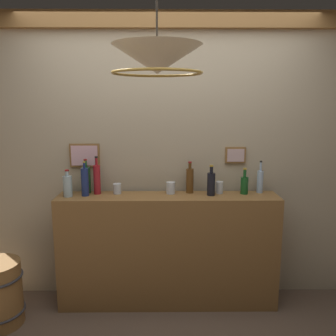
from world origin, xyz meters
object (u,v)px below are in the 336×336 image
object	(u,v)px
liquor_bottle_mezcal	(85,182)
glass_tumbler_shot	(171,188)
liquor_bottle_brandy	(211,183)
liquor_bottle_sherry	(260,181)
glass_tumbler_rocks	(117,189)
liquor_bottle_gin	(68,186)
liquor_bottle_vodka	(86,179)
pendant_lamp	(157,60)
liquor_bottle_vermouth	(244,185)
liquor_bottle_tequila	(97,179)
glass_tumbler_highball	(219,187)
liquor_bottle_port	(190,180)

from	to	relation	value
liquor_bottle_mezcal	glass_tumbler_shot	xyz separation A→B (m)	(0.73, 0.07, -0.07)
liquor_bottle_brandy	liquor_bottle_sherry	world-z (taller)	liquor_bottle_sherry
glass_tumbler_rocks	liquor_bottle_gin	bearing A→B (deg)	-167.14
liquor_bottle_gin	liquor_bottle_vodka	world-z (taller)	liquor_bottle_vodka
pendant_lamp	liquor_bottle_vermouth	bearing A→B (deg)	49.55
liquor_bottle_tequila	pendant_lamp	distance (m)	1.36
liquor_bottle_sherry	glass_tumbler_rocks	bearing A→B (deg)	-178.88
liquor_bottle_brandy	liquor_bottle_mezcal	xyz separation A→B (m)	(-1.07, -0.01, 0.02)
liquor_bottle_tequila	liquor_bottle_mezcal	xyz separation A→B (m)	(-0.09, -0.06, -0.01)
liquor_bottle_brandy	glass_tumbler_highball	xyz separation A→B (m)	(0.08, 0.06, -0.05)
liquor_bottle_tequila	pendant_lamp	size ratio (longest dim) A/B	0.62
liquor_bottle_tequila	liquor_bottle_sherry	size ratio (longest dim) A/B	1.16
liquor_bottle_vermouth	liquor_bottle_sherry	xyz separation A→B (m)	(0.15, 0.04, 0.02)
liquor_bottle_gin	glass_tumbler_rocks	distance (m)	0.42
liquor_bottle_tequila	liquor_bottle_vodka	xyz separation A→B (m)	(-0.10, 0.04, -0.01)
liquor_bottle_port	liquor_bottle_vodka	distance (m)	0.91
liquor_bottle_gin	liquor_bottle_vodka	xyz separation A→B (m)	(0.13, 0.13, 0.03)
liquor_bottle_vermouth	glass_tumbler_shot	world-z (taller)	liquor_bottle_vermouth
liquor_bottle_brandy	liquor_bottle_port	bearing A→B (deg)	153.49
liquor_bottle_tequila	liquor_bottle_sherry	distance (m)	1.42
liquor_bottle_vermouth	liquor_bottle_gin	world-z (taller)	liquor_bottle_gin
liquor_bottle_sherry	glass_tumbler_shot	world-z (taller)	liquor_bottle_sherry
liquor_bottle_tequila	glass_tumbler_shot	world-z (taller)	liquor_bottle_tequila
liquor_bottle_vermouth	liquor_bottle_gin	distance (m)	1.51
liquor_bottle_gin	pendant_lamp	xyz separation A→B (m)	(0.78, -0.79, 0.93)
liquor_bottle_vodka	glass_tumbler_shot	size ratio (longest dim) A/B	2.94
liquor_bottle_gin	glass_tumbler_shot	size ratio (longest dim) A/B	2.27
glass_tumbler_shot	liquor_bottle_brandy	bearing A→B (deg)	-9.57
liquor_bottle_gin	glass_tumbler_highball	size ratio (longest dim) A/B	2.23
liquor_bottle_vodka	pendant_lamp	bearing A→B (deg)	-54.81
liquor_bottle_vermouth	glass_tumbler_shot	size ratio (longest dim) A/B	2.23
liquor_bottle_tequila	glass_tumbler_rocks	size ratio (longest dim) A/B	3.71
liquor_bottle_brandy	glass_tumbler_shot	bearing A→B (deg)	170.43
liquor_bottle_vermouth	glass_tumbler_shot	distance (m)	0.64
liquor_bottle_vodka	glass_tumbler_shot	bearing A→B (deg)	-3.18
liquor_bottle_brandy	liquor_bottle_mezcal	world-z (taller)	liquor_bottle_mezcal
glass_tumbler_rocks	pendant_lamp	bearing A→B (deg)	-67.11
liquor_bottle_tequila	liquor_bottle_gin	size ratio (longest dim) A/B	1.42
liquor_bottle_port	liquor_bottle_sherry	bearing A→B (deg)	-0.14
liquor_bottle_brandy	liquor_bottle_sherry	distance (m)	0.45
liquor_bottle_tequila	glass_tumbler_shot	size ratio (longest dim) A/B	3.23
glass_tumbler_rocks	pendant_lamp	xyz separation A→B (m)	(0.37, -0.88, 0.98)
liquor_bottle_brandy	liquor_bottle_port	distance (m)	0.20
liquor_bottle_port	glass_tumbler_highball	distance (m)	0.27
liquor_bottle_vodka	glass_tumbler_rocks	distance (m)	0.29
liquor_bottle_vermouth	liquor_bottle_sherry	size ratio (longest dim) A/B	0.80
liquor_bottle_tequila	glass_tumbler_rocks	xyz separation A→B (m)	(0.17, 0.01, -0.09)
liquor_bottle_tequila	liquor_bottle_port	world-z (taller)	liquor_bottle_tequila
liquor_bottle_gin	glass_tumbler_shot	bearing A→B (deg)	5.81
glass_tumbler_shot	liquor_bottle_sherry	bearing A→B (deg)	2.05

